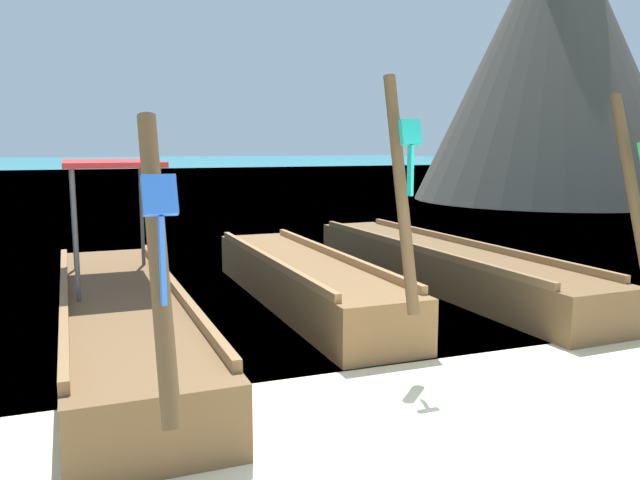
% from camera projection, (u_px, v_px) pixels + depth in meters
% --- Properties ---
extents(ground, '(120.00, 120.00, 0.00)m').
position_uv_depth(ground, '(545.00, 477.00, 4.40)').
color(ground, beige).
extents(sea_water, '(120.00, 120.00, 0.00)m').
position_uv_depth(sea_water, '(109.00, 168.00, 62.14)').
color(sea_water, teal).
rests_on(sea_water, ground).
extents(longtail_boat_blue_ribbon, '(1.37, 6.96, 2.46)m').
position_uv_depth(longtail_boat_blue_ribbon, '(122.00, 314.00, 7.23)').
color(longtail_boat_blue_ribbon, brown).
rests_on(longtail_boat_blue_ribbon, ground).
extents(longtail_boat_turquoise_ribbon, '(1.15, 5.99, 2.95)m').
position_uv_depth(longtail_boat_turquoise_ribbon, '(303.00, 281.00, 9.11)').
color(longtail_boat_turquoise_ribbon, brown).
rests_on(longtail_boat_turquoise_ribbon, ground).
extents(longtail_boat_green_ribbon, '(1.40, 7.58, 2.81)m').
position_uv_depth(longtail_boat_green_ribbon, '(441.00, 265.00, 10.42)').
color(longtail_boat_green_ribbon, brown).
rests_on(longtail_boat_green_ribbon, ground).
extents(karst_rock, '(12.31, 10.90, 11.86)m').
position_uv_depth(karst_rock, '(558.00, 57.00, 25.94)').
color(karst_rock, '#47443D').
rests_on(karst_rock, ground).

